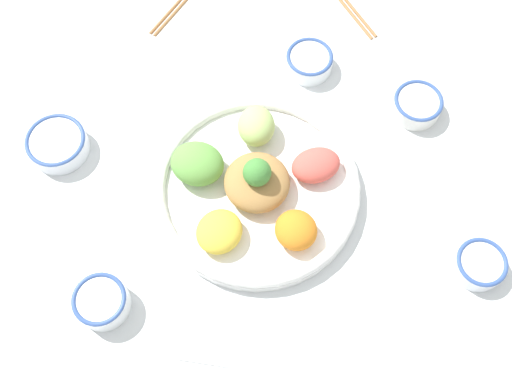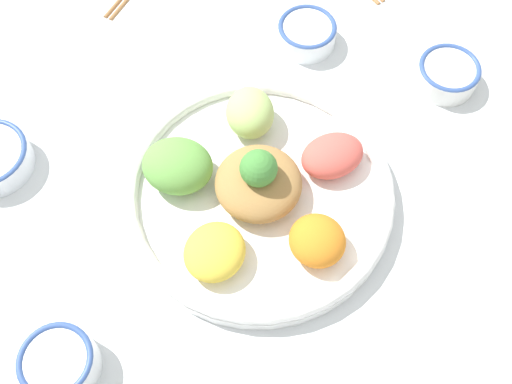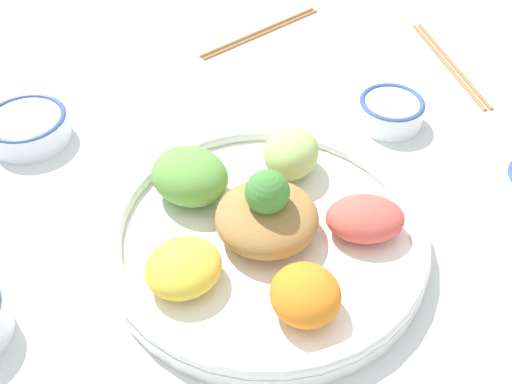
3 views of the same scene
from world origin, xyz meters
TOP-DOWN VIEW (x-y plane):
  - ground_plane at (0.00, 0.00)m, footprint 2.40×2.40m
  - salad_platter at (-0.03, -0.01)m, footprint 0.35×0.35m
  - sauce_bowl_red at (0.22, 0.21)m, footprint 0.09×0.09m
  - sauce_bowl_dark at (-0.23, -0.26)m, footprint 0.09×0.09m
  - sauce_bowl_far at (0.01, 0.27)m, footprint 0.09×0.09m

SIDE VIEW (x-z plane):
  - ground_plane at x=0.00m, z-range 0.00..0.00m
  - sauce_bowl_far at x=0.01m, z-range 0.00..0.04m
  - sauce_bowl_red at x=0.22m, z-range 0.00..0.04m
  - sauce_bowl_dark at x=-0.23m, z-range 0.00..0.05m
  - salad_platter at x=-0.03m, z-range -0.03..0.08m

